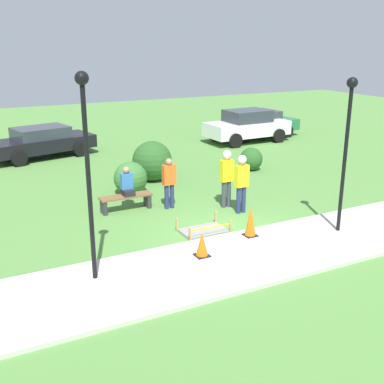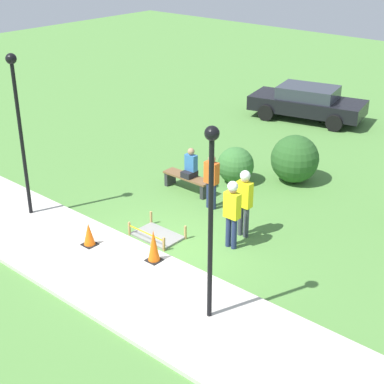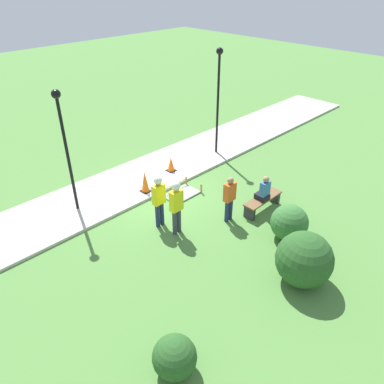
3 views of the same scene
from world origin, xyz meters
name	(u,v)px [view 3 (image 3 of 3)]	position (x,y,z in m)	size (l,w,h in m)	color
ground_plane	(160,194)	(0.00, 0.00, 0.00)	(60.00, 60.00, 0.00)	#51843D
sidewalk	(137,180)	(0.00, -1.41, 0.05)	(28.00, 2.82, 0.10)	#BCB7AD
wet_concrete_patch	(182,194)	(-0.54, 0.58, 0.04)	(1.29, 0.85, 0.38)	gray
traffic_cone_near_patch	(171,164)	(-1.41, -0.95, 0.40)	(0.34, 0.34, 0.60)	black
traffic_cone_far_patch	(145,182)	(0.34, -0.43, 0.51)	(0.34, 0.34, 0.82)	black
park_bench	(263,201)	(-1.84, 3.24, 0.34)	(1.64, 0.44, 0.49)	#2D2D33
person_seated_on_bench	(264,190)	(-1.76, 3.29, 0.84)	(0.36, 0.44, 0.89)	black
worker_supervisor	(159,197)	(1.23, 1.43, 1.09)	(0.40, 0.26, 1.82)	navy
worker_assistant	(176,203)	(1.10, 2.10, 1.11)	(0.40, 0.27, 1.85)	#383D47
bystander_in_orange_shirt	(229,197)	(-0.55, 2.81, 0.91)	(0.40, 0.22, 1.62)	navy
lamppost_near	(64,136)	(2.69, -1.21, 2.77)	(0.28, 0.28, 4.11)	black
lamppost_far	(218,88)	(-4.03, -0.87, 2.95)	(0.28, 0.28, 4.42)	black
shrub_rounded_near	(289,223)	(-1.14, 4.71, 0.57)	(1.15, 1.15, 1.15)	#387033
shrub_rounded_mid	(304,259)	(0.20, 5.99, 0.75)	(1.50, 1.50, 1.50)	#285623
shrub_rounded_far	(175,357)	(4.35, 5.54, 0.47)	(0.93, 0.93, 0.93)	#285623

